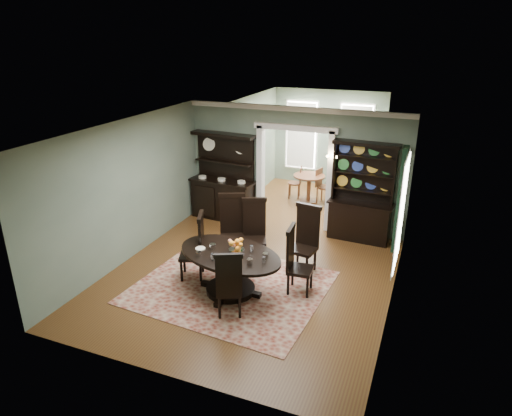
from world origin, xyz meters
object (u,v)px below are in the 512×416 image
Objects in this scene: sideboard at (223,189)px; parlor_table at (309,185)px; dining_table at (230,265)px; welsh_dresser at (361,205)px.

parlor_table is (1.78, 1.92, -0.25)m from sideboard.
sideboard reaches higher than dining_table.
dining_table is at bearing -90.59° from parlor_table.
dining_table is 3.76m from sideboard.
dining_table is 5.25m from parlor_table.
welsh_dresser reaches higher than parlor_table.
parlor_table is at bearing 136.02° from welsh_dresser.
dining_table is 2.66× the size of parlor_table.
welsh_dresser is 2.62× the size of parlor_table.
sideboard is 0.97× the size of welsh_dresser.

